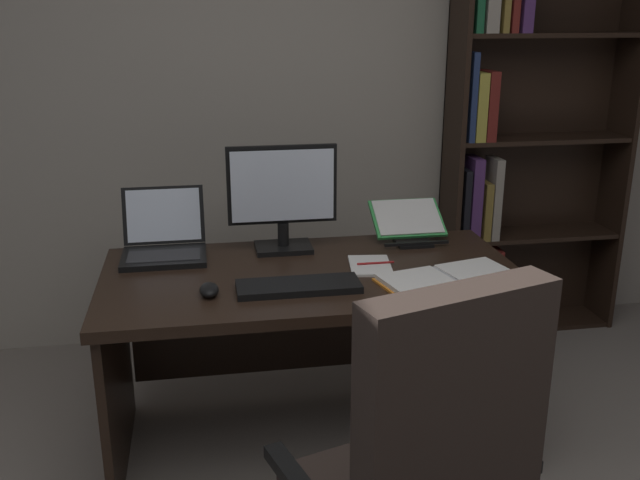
# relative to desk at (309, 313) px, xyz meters

# --- Properties ---
(wall_back) EXTENTS (5.33, 0.12, 2.82)m
(wall_back) POSITION_rel_desk_xyz_m (-0.07, 1.03, 0.89)
(wall_back) COLOR #A89E8E
(wall_back) RESTS_ON ground
(desk) EXTENTS (1.51, 0.78, 0.72)m
(desk) POSITION_rel_desk_xyz_m (0.00, 0.00, 0.00)
(desk) COLOR black
(desk) RESTS_ON ground
(bookshelf) EXTENTS (0.92, 0.26, 2.02)m
(bookshelf) POSITION_rel_desk_xyz_m (1.18, 0.83, 0.47)
(bookshelf) COLOR black
(bookshelf) RESTS_ON ground
(monitor) EXTENTS (0.43, 0.16, 0.42)m
(monitor) POSITION_rel_desk_xyz_m (-0.07, 0.19, 0.40)
(monitor) COLOR black
(monitor) RESTS_ON desk
(laptop) EXTENTS (0.32, 0.31, 0.24)m
(laptop) POSITION_rel_desk_xyz_m (-0.53, 0.20, 0.25)
(laptop) COLOR black
(laptop) RESTS_ON desk
(keyboard) EXTENTS (0.42, 0.15, 0.02)m
(keyboard) POSITION_rel_desk_xyz_m (-0.07, -0.24, 0.21)
(keyboard) COLOR black
(keyboard) RESTS_ON desk
(computer_mouse) EXTENTS (0.06, 0.10, 0.04)m
(computer_mouse) POSITION_rel_desk_xyz_m (-0.37, -0.24, 0.21)
(computer_mouse) COLOR black
(computer_mouse) RESTS_ON desk
(reading_stand_with_book) EXTENTS (0.29, 0.25, 0.14)m
(reading_stand_with_book) POSITION_rel_desk_xyz_m (0.45, 0.24, 0.27)
(reading_stand_with_book) COLOR black
(reading_stand_with_book) RESTS_ON desk
(open_binder) EXTENTS (0.54, 0.41, 0.02)m
(open_binder) POSITION_rel_desk_xyz_m (0.46, -0.29, 0.21)
(open_binder) COLOR orange
(open_binder) RESTS_ON desk
(notepad) EXTENTS (0.18, 0.23, 0.01)m
(notepad) POSITION_rel_desk_xyz_m (0.22, -0.06, 0.20)
(notepad) COLOR silver
(notepad) RESTS_ON desk
(pen) EXTENTS (0.14, 0.01, 0.01)m
(pen) POSITION_rel_desk_xyz_m (0.24, -0.06, 0.21)
(pen) COLOR maroon
(pen) RESTS_ON notepad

